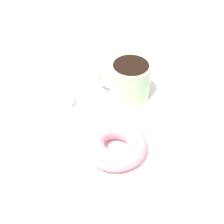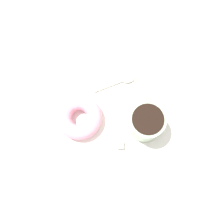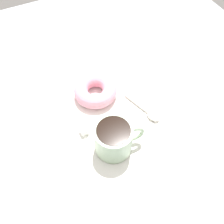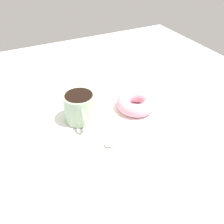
{
  "view_description": "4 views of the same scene",
  "coord_description": "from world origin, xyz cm",
  "px_view_note": "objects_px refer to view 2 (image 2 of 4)",
  "views": [
    {
      "loc": [
        -0.72,
        -44.47,
        45.16
      ],
      "look_at": [
        -2.41,
        0.18,
        2.3
      ],
      "focal_mm": 50.0,
      "sensor_mm": 36.0,
      "label": 1
    },
    {
      "loc": [
        12.2,
        -0.74,
        63.42
      ],
      "look_at": [
        -2.41,
        0.18,
        2.3
      ],
      "focal_mm": 40.0,
      "sensor_mm": 36.0,
      "label": 2
    },
    {
      "loc": [
        13.33,
        32.2,
        53.52
      ],
      "look_at": [
        -2.41,
        0.18,
        2.3
      ],
      "focal_mm": 40.0,
      "sensor_mm": 36.0,
      "label": 3
    },
    {
      "loc": [
        -51.75,
        24.62,
        43.84
      ],
      "look_at": [
        -2.41,
        0.18,
        2.3
      ],
      "focal_mm": 40.0,
      "sensor_mm": 36.0,
      "label": 4
    }
  ],
  "objects_px": {
    "donut": "(80,118)",
    "spoon": "(124,80)",
    "coffee_cup": "(146,122)",
    "sugar_cube": "(119,145)"
  },
  "relations": [
    {
      "from": "coffee_cup",
      "to": "donut",
      "type": "height_order",
      "value": "coffee_cup"
    },
    {
      "from": "donut",
      "to": "spoon",
      "type": "bearing_deg",
      "value": 129.2
    },
    {
      "from": "coffee_cup",
      "to": "spoon",
      "type": "distance_m",
      "value": 0.13
    },
    {
      "from": "donut",
      "to": "sugar_cube",
      "type": "height_order",
      "value": "donut"
    },
    {
      "from": "donut",
      "to": "spoon",
      "type": "height_order",
      "value": "donut"
    },
    {
      "from": "coffee_cup",
      "to": "donut",
      "type": "xyz_separation_m",
      "value": [
        -0.02,
        -0.16,
        -0.02
      ]
    },
    {
      "from": "donut",
      "to": "sugar_cube",
      "type": "relative_size",
      "value": 6.32
    },
    {
      "from": "coffee_cup",
      "to": "donut",
      "type": "distance_m",
      "value": 0.17
    },
    {
      "from": "donut",
      "to": "spoon",
      "type": "relative_size",
      "value": 1.01
    },
    {
      "from": "sugar_cube",
      "to": "spoon",
      "type": "bearing_deg",
      "value": 171.99
    }
  ]
}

